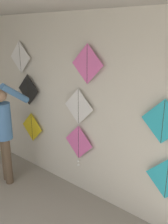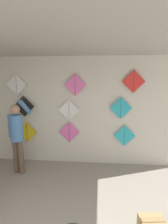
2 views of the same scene
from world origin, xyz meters
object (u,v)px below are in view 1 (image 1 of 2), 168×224
(kite_0, at_px, (32,127))
(kite_2, at_px, (167,179))
(kite_7, at_px, (87,64))
(kite_5, at_px, (163,122))
(kite_3, at_px, (28,90))
(kite_4, at_px, (78,107))
(kite_1, at_px, (79,144))
(kite_6, at_px, (20,57))
(shopkeeper, at_px, (4,128))

(kite_0, xyz_separation_m, kite_2, (2.59, 0.00, -0.02))
(kite_2, xyz_separation_m, kite_7, (-1.27, 0.00, 1.29))
(kite_5, bearing_deg, kite_0, 180.00)
(kite_2, bearing_deg, kite_7, 180.00)
(kite_3, distance_m, kite_4, 1.20)
(kite_2, relative_size, kite_7, 1.00)
(kite_0, xyz_separation_m, kite_1, (1.15, -0.00, 0.01))
(kite_5, bearing_deg, kite_2, 0.00)
(kite_6, bearing_deg, kite_3, 0.00)
(shopkeeper, height_order, kite_4, shopkeeper)
(kite_2, height_order, kite_5, kite_5)
(shopkeeper, relative_size, kite_2, 3.21)
(kite_0, height_order, kite_7, kite_7)
(kite_1, relative_size, kite_7, 1.25)
(kite_4, height_order, kite_7, kite_7)
(kite_2, height_order, kite_3, kite_3)
(kite_3, xyz_separation_m, kite_4, (1.19, 0.00, -0.08))
(kite_5, xyz_separation_m, kite_7, (-1.15, 0.00, 0.57))
(kite_0, xyz_separation_m, kite_6, (-0.20, 0.00, 1.26))
(kite_0, distance_m, kite_7, 1.83)
(kite_4, bearing_deg, kite_7, 0.00)
(kite_2, distance_m, kite_5, 0.73)
(shopkeeper, xyz_separation_m, kite_7, (1.31, 0.59, 1.09))
(kite_4, height_order, kite_6, kite_6)
(kite_0, bearing_deg, shopkeeper, -88.28)
(kite_0, bearing_deg, kite_4, 0.00)
(kite_5, bearing_deg, kite_4, 180.00)
(kite_3, bearing_deg, shopkeeper, -84.94)
(kite_4, xyz_separation_m, kite_5, (1.31, 0.00, 0.07))
(shopkeeper, relative_size, kite_6, 3.21)
(kite_4, xyz_separation_m, kite_7, (0.17, 0.00, 0.64))
(shopkeeper, xyz_separation_m, kite_3, (-0.05, 0.59, 0.53))
(kite_1, bearing_deg, kite_5, 0.03)
(kite_2, relative_size, kite_5, 1.00)
(kite_0, bearing_deg, kite_3, 180.00)
(kite_3, bearing_deg, kite_1, -0.03)
(kite_1, distance_m, kite_3, 1.37)
(kite_3, height_order, kite_7, kite_7)
(kite_6, bearing_deg, kite_0, 0.00)
(kite_5, bearing_deg, kite_7, 180.00)
(kite_1, relative_size, kite_2, 1.25)
(kite_0, xyz_separation_m, kite_4, (1.16, 0.00, 0.62))
(kite_2, distance_m, kite_6, 3.07)
(kite_2, xyz_separation_m, kite_6, (-2.79, 0.00, 1.28))
(kite_3, height_order, kite_4, kite_3)
(shopkeeper, height_order, kite_5, kite_5)
(kite_1, bearing_deg, kite_6, 179.97)
(kite_1, xyz_separation_m, kite_7, (0.17, 0.00, 1.25))
(shopkeeper, xyz_separation_m, kite_6, (-0.22, 0.59, 1.09))
(kite_5, distance_m, kite_6, 2.73)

